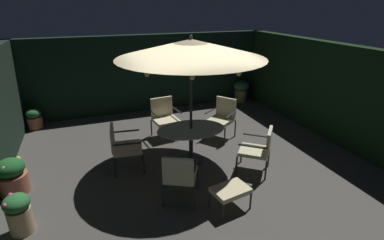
{
  "coord_description": "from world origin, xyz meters",
  "views": [
    {
      "loc": [
        -1.92,
        -5.23,
        3.21
      ],
      "look_at": [
        0.03,
        0.02,
        0.96
      ],
      "focal_mm": 27.5,
      "sensor_mm": 36.0,
      "label": 1
    }
  ],
  "objects_px": {
    "potted_plant_back_right": "(241,90)",
    "patio_umbrella": "(191,49)",
    "patio_dining_table": "(191,135)",
    "patio_chair_south": "(259,148)",
    "patio_chair_east": "(122,145)",
    "potted_plant_back_left": "(12,176)",
    "ottoman_footrest": "(231,191)",
    "patio_chair_north": "(223,116)",
    "patio_chair_southeast": "(180,173)",
    "potted_plant_left_near": "(19,213)",
    "potted_plant_left_far": "(34,118)",
    "patio_chair_northeast": "(164,115)"
  },
  "relations": [
    {
      "from": "patio_umbrella",
      "to": "potted_plant_back_left",
      "type": "distance_m",
      "value": 3.99
    },
    {
      "from": "patio_chair_east",
      "to": "patio_chair_south",
      "type": "bearing_deg",
      "value": -23.08
    },
    {
      "from": "potted_plant_back_right",
      "to": "patio_umbrella",
      "type": "bearing_deg",
      "value": -133.0
    },
    {
      "from": "patio_chair_northeast",
      "to": "patio_chair_south",
      "type": "bearing_deg",
      "value": -60.9
    },
    {
      "from": "patio_chair_northeast",
      "to": "patio_chair_east",
      "type": "bearing_deg",
      "value": -134.22
    },
    {
      "from": "potted_plant_left_near",
      "to": "potted_plant_left_far",
      "type": "distance_m",
      "value": 4.28
    },
    {
      "from": "patio_chair_southeast",
      "to": "patio_chair_south",
      "type": "bearing_deg",
      "value": 11.34
    },
    {
      "from": "patio_umbrella",
      "to": "patio_chair_southeast",
      "type": "distance_m",
      "value": 2.34
    },
    {
      "from": "patio_chair_east",
      "to": "potted_plant_left_near",
      "type": "bearing_deg",
      "value": -142.15
    },
    {
      "from": "patio_chair_east",
      "to": "patio_chair_southeast",
      "type": "distance_m",
      "value": 1.62
    },
    {
      "from": "patio_chair_southeast",
      "to": "potted_plant_left_far",
      "type": "height_order",
      "value": "patio_chair_southeast"
    },
    {
      "from": "patio_umbrella",
      "to": "patio_chair_north",
      "type": "xyz_separation_m",
      "value": [
        1.16,
        0.86,
        -1.82
      ]
    },
    {
      "from": "patio_chair_northeast",
      "to": "potted_plant_left_near",
      "type": "xyz_separation_m",
      "value": [
        -2.92,
        -2.58,
        -0.22
      ]
    },
    {
      "from": "patio_dining_table",
      "to": "ottoman_footrest",
      "type": "height_order",
      "value": "patio_dining_table"
    },
    {
      "from": "patio_chair_east",
      "to": "potted_plant_back_left",
      "type": "bearing_deg",
      "value": -175.79
    },
    {
      "from": "patio_dining_table",
      "to": "patio_chair_south",
      "type": "bearing_deg",
      "value": -39.59
    },
    {
      "from": "patio_chair_south",
      "to": "patio_dining_table",
      "type": "bearing_deg",
      "value": 140.41
    },
    {
      "from": "patio_umbrella",
      "to": "potted_plant_back_left",
      "type": "xyz_separation_m",
      "value": [
        -3.41,
        0.02,
        -2.07
      ]
    },
    {
      "from": "patio_dining_table",
      "to": "patio_chair_east",
      "type": "distance_m",
      "value": 1.44
    },
    {
      "from": "patio_chair_south",
      "to": "potted_plant_back_left",
      "type": "relative_size",
      "value": 1.42
    },
    {
      "from": "patio_chair_north",
      "to": "patio_chair_northeast",
      "type": "xyz_separation_m",
      "value": [
        -1.35,
        0.57,
        -0.01
      ]
    },
    {
      "from": "patio_chair_east",
      "to": "potted_plant_back_left",
      "type": "relative_size",
      "value": 1.4
    },
    {
      "from": "patio_chair_north",
      "to": "ottoman_footrest",
      "type": "height_order",
      "value": "patio_chair_north"
    },
    {
      "from": "patio_chair_north",
      "to": "potted_plant_back_left",
      "type": "height_order",
      "value": "patio_chair_north"
    },
    {
      "from": "patio_dining_table",
      "to": "patio_chair_east",
      "type": "relative_size",
      "value": 1.57
    },
    {
      "from": "patio_chair_east",
      "to": "patio_chair_southeast",
      "type": "bearing_deg",
      "value": -62.06
    },
    {
      "from": "patio_chair_north",
      "to": "patio_chair_south",
      "type": "distance_m",
      "value": 1.77
    },
    {
      "from": "patio_dining_table",
      "to": "potted_plant_left_far",
      "type": "distance_m",
      "value": 4.62
    },
    {
      "from": "patio_chair_south",
      "to": "potted_plant_back_right",
      "type": "bearing_deg",
      "value": 65.23
    },
    {
      "from": "patio_chair_east",
      "to": "patio_chair_south",
      "type": "xyz_separation_m",
      "value": [
        2.53,
        -1.08,
        -0.0
      ]
    },
    {
      "from": "patio_umbrella",
      "to": "patio_dining_table",
      "type": "bearing_deg",
      "value": 18.42
    },
    {
      "from": "patio_dining_table",
      "to": "patio_chair_southeast",
      "type": "height_order",
      "value": "patio_chair_southeast"
    },
    {
      "from": "potted_plant_back_right",
      "to": "patio_dining_table",
      "type": "bearing_deg",
      "value": -133.0
    },
    {
      "from": "patio_umbrella",
      "to": "ottoman_footrest",
      "type": "relative_size",
      "value": 4.41
    },
    {
      "from": "ottoman_footrest",
      "to": "patio_chair_east",
      "type": "bearing_deg",
      "value": 127.6
    },
    {
      "from": "potted_plant_left_far",
      "to": "potted_plant_left_near",
      "type": "bearing_deg",
      "value": -86.38
    },
    {
      "from": "potted_plant_left_far",
      "to": "patio_umbrella",
      "type": "bearing_deg",
      "value": -42.58
    },
    {
      "from": "patio_chair_south",
      "to": "potted_plant_left_near",
      "type": "bearing_deg",
      "value": -176.76
    },
    {
      "from": "potted_plant_left_far",
      "to": "potted_plant_back_left",
      "type": "bearing_deg",
      "value": -90.27
    },
    {
      "from": "potted_plant_back_right",
      "to": "potted_plant_left_near",
      "type": "bearing_deg",
      "value": -144.41
    },
    {
      "from": "patio_chair_northeast",
      "to": "potted_plant_back_left",
      "type": "bearing_deg",
      "value": -156.31
    },
    {
      "from": "patio_chair_northeast",
      "to": "patio_chair_southeast",
      "type": "xyz_separation_m",
      "value": [
        -0.47,
        -2.7,
        -0.02
      ]
    },
    {
      "from": "potted_plant_back_right",
      "to": "patio_chair_east",
      "type": "bearing_deg",
      "value": -145.31
    },
    {
      "from": "patio_chair_north",
      "to": "ottoman_footrest",
      "type": "relative_size",
      "value": 1.52
    },
    {
      "from": "patio_chair_northeast",
      "to": "patio_chair_southeast",
      "type": "distance_m",
      "value": 2.74
    },
    {
      "from": "ottoman_footrest",
      "to": "potted_plant_back_right",
      "type": "distance_m",
      "value": 5.81
    },
    {
      "from": "patio_chair_south",
      "to": "ottoman_footrest",
      "type": "xyz_separation_m",
      "value": [
        -1.06,
        -0.84,
        -0.2
      ]
    },
    {
      "from": "patio_dining_table",
      "to": "potted_plant_back_right",
      "type": "height_order",
      "value": "patio_dining_table"
    },
    {
      "from": "patio_umbrella",
      "to": "potted_plant_back_right",
      "type": "relative_size",
      "value": 3.94
    },
    {
      "from": "patio_umbrella",
      "to": "patio_chair_north",
      "type": "height_order",
      "value": "patio_umbrella"
    }
  ]
}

